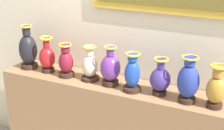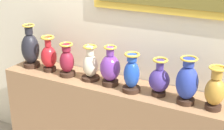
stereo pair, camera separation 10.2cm
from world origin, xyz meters
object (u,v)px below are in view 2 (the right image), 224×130
Objects in this scene: vase_crimson at (49,56)px; vase_ivory at (90,65)px; vase_indigo at (159,80)px; vase_cobalt at (187,82)px; vase_onyx at (30,49)px; vase_violet at (110,68)px; vase_ochre at (215,90)px; vase_sapphire at (132,74)px; vase_burgundy at (67,61)px.

vase_crimson reaches higher than vase_ivory.
vase_indigo is 0.23m from vase_cobalt.
vase_cobalt is at bearing -1.71° from vase_onyx.
vase_violet is at bearing -179.48° from vase_indigo.
vase_ochre is (1.72, -0.04, -0.03)m from vase_onyx.
vase_onyx is 1.14× the size of vase_cobalt.
vase_sapphire is at bearing -6.78° from vase_ivory.
vase_crimson is 0.98× the size of vase_violet.
vase_sapphire is (0.21, -0.03, -0.00)m from vase_violet.
vase_ivory is at bearing 0.82° from vase_crimson.
vase_burgundy is (0.21, -0.02, -0.01)m from vase_crimson.
vase_onyx reaches higher than vase_ochre.
vase_cobalt is (1.30, -0.04, 0.02)m from vase_crimson.
vase_violet is 0.86m from vase_ochre.
vase_burgundy is 0.93× the size of vase_sapphire.
vase_ochre reaches higher than vase_sapphire.
vase_crimson reaches higher than vase_sapphire.
vase_cobalt is (0.66, -0.03, 0.02)m from vase_violet.
vase_ivory reaches higher than vase_indigo.
vase_violet reaches higher than vase_ochre.
vase_ivory is 0.91× the size of vase_violet.
vase_ochre reaches higher than vase_burgundy.
vase_cobalt is (0.86, -0.05, 0.04)m from vase_ivory.
vase_crimson is 1.03× the size of vase_sapphire.
vase_sapphire is at bearing -171.54° from vase_indigo.
vase_violet is 0.66m from vase_cobalt.
vase_burgundy is 1.29m from vase_ochre.
vase_onyx is 0.43m from vase_burgundy.
vase_crimson is 1.10× the size of vase_burgundy.
vase_crimson is 1.08× the size of vase_ivory.
vase_crimson is at bearing 178.27° from vase_cobalt.
vase_indigo is (0.22, 0.03, -0.01)m from vase_sapphire.
vase_crimson is 1.09× the size of vase_indigo.
vase_violet is 1.05× the size of vase_sapphire.
vase_sapphire is at bearing -2.24° from vase_burgundy.
vase_onyx is 1.24× the size of vase_crimson.
vase_ochre is (1.29, -0.02, 0.01)m from vase_burgundy.
vase_violet is at bearing -1.35° from vase_onyx.
vase_onyx is at bearing 176.79° from vase_burgundy.
vase_indigo is at bearing -0.54° from vase_crimson.
vase_ochre is at bearing -3.73° from vase_indigo.
vase_cobalt is at bearing -3.03° from vase_ivory.
vase_violet is at bearing 177.81° from vase_cobalt.
vase_onyx reaches higher than vase_sapphire.
vase_crimson is at bearing 177.12° from vase_sapphire.
vase_crimson is at bearing 178.55° from vase_ochre.
vase_cobalt is 0.20m from vase_ochre.
vase_ivory is at bearing 174.23° from vase_violet.
vase_burgundy is 0.98× the size of vase_ivory.
vase_onyx is 1.21× the size of vase_violet.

